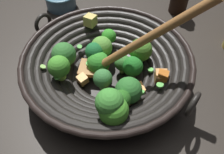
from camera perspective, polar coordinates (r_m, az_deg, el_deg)
ground_plane at (r=0.60m, az=-1.06°, el=-0.93°), size 4.00×4.00×0.00m
wok at (r=0.55m, az=-1.12°, el=2.68°), size 0.41×0.39×0.26m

